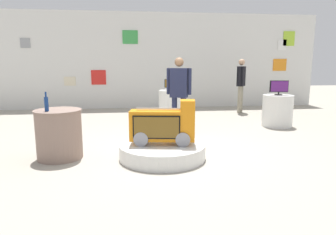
{
  "coord_description": "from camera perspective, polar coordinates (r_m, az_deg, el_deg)",
  "views": [
    {
      "loc": [
        -0.73,
        -5.4,
        1.58
      ],
      "look_at": [
        -0.1,
        -0.29,
        0.66
      ],
      "focal_mm": 32.31,
      "sensor_mm": 36.0,
      "label": 1
    }
  ],
  "objects": [
    {
      "name": "ground_plane",
      "position": [
        5.67,
        0.59,
        -6.0
      ],
      "size": [
        30.0,
        30.0,
        0.0
      ],
      "primitive_type": "plane",
      "color": "#A8A091"
    },
    {
      "name": "side_table_round",
      "position": [
        5.38,
        -19.86,
        -2.89
      ],
      "size": [
        0.77,
        0.77,
        0.83
      ],
      "color": "gray",
      "rests_on": "ground"
    },
    {
      "name": "shopper_browsing_near_truck",
      "position": [
        6.72,
        2.07,
        5.21
      ],
      "size": [
        0.53,
        0.32,
        1.71
      ],
      "color": "#1E233F",
      "rests_on": "ground"
    },
    {
      "name": "back_wall_display",
      "position": [
        10.87,
        -3.24,
        10.61
      ],
      "size": [
        12.19,
        0.13,
        3.33
      ],
      "color": "silver",
      "rests_on": "ground"
    },
    {
      "name": "tv_on_left_rear",
      "position": [
        8.93,
        0.53,
        6.28
      ],
      "size": [
        0.39,
        0.2,
        0.33
      ],
      "color": "black",
      "rests_on": "display_pedestal_left_rear"
    },
    {
      "name": "novelty_firetruck_tv",
      "position": [
        5.01,
        -0.86,
        -1.7
      ],
      "size": [
        1.1,
        0.51,
        0.74
      ],
      "color": "gray",
      "rests_on": "main_display_pedestal"
    },
    {
      "name": "tv_on_center_rear",
      "position": [
        8.07,
        20.21,
        5.38
      ],
      "size": [
        0.45,
        0.19,
        0.36
      ],
      "color": "black",
      "rests_on": "display_pedestal_center_rear"
    },
    {
      "name": "shopper_browsing_rear",
      "position": [
        9.98,
        13.6,
        6.61
      ],
      "size": [
        0.38,
        0.48,
        1.72
      ],
      "color": "gray",
      "rests_on": "ground"
    },
    {
      "name": "bottle_on_side_table",
      "position": [
        5.18,
        -21.97,
        2.47
      ],
      "size": [
        0.06,
        0.06,
        0.31
      ],
      "color": "navy",
      "rests_on": "side_table_round"
    },
    {
      "name": "display_pedestal_center_rear",
      "position": [
        8.14,
        19.94,
        1.22
      ],
      "size": [
        0.75,
        0.75,
        0.8
      ],
      "primitive_type": "cylinder",
      "color": "silver",
      "rests_on": "ground"
    },
    {
      "name": "display_pedestal_left_rear",
      "position": [
        8.99,
        0.53,
        2.63
      ],
      "size": [
        0.72,
        0.72,
        0.8
      ],
      "primitive_type": "cylinder",
      "color": "silver",
      "rests_on": "ground"
    },
    {
      "name": "main_display_pedestal",
      "position": [
        5.12,
        -1.07,
        -6.35
      ],
      "size": [
        1.45,
        1.45,
        0.25
      ],
      "primitive_type": "cylinder",
      "color": "silver",
      "rests_on": "ground"
    }
  ]
}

